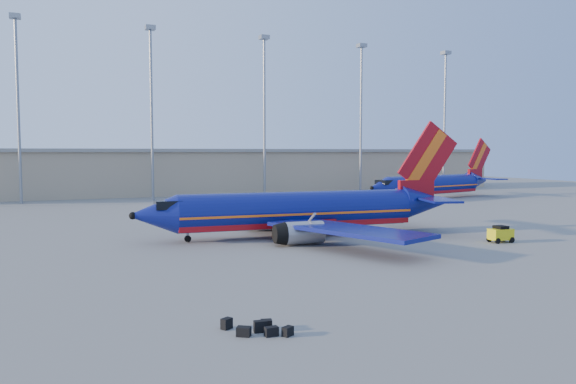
% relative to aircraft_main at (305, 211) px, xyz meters
% --- Properties ---
extents(ground, '(220.00, 220.00, 0.00)m').
position_rel_aircraft_main_xyz_m(ground, '(-1.21, 1.23, -2.37)').
color(ground, slate).
rests_on(ground, ground).
extents(terminal_building, '(122.00, 16.00, 8.50)m').
position_rel_aircraft_main_xyz_m(terminal_building, '(8.79, 59.23, 1.95)').
color(terminal_building, gray).
rests_on(terminal_building, ground).
extents(light_mast_row, '(101.60, 1.60, 28.65)m').
position_rel_aircraft_main_xyz_m(light_mast_row, '(3.79, 47.23, 15.19)').
color(light_mast_row, gray).
rests_on(light_mast_row, ground).
extents(aircraft_main, '(32.73, 31.41, 11.08)m').
position_rel_aircraft_main_xyz_m(aircraft_main, '(0.00, 0.00, 0.00)').
color(aircraft_main, navy).
rests_on(aircraft_main, ground).
extents(aircraft_second, '(30.46, 13.85, 10.47)m').
position_rel_aircraft_main_xyz_m(aircraft_second, '(38.10, 29.90, 0.04)').
color(aircraft_second, navy).
rests_on(aircraft_second, ground).
extents(baggage_tug, '(2.10, 1.32, 1.48)m').
position_rel_aircraft_main_xyz_m(baggage_tug, '(14.35, -10.16, -1.60)').
color(baggage_tug, yellow).
rests_on(baggage_tug, ground).
extents(luggage_pile, '(2.75, 2.49, 0.51)m').
position_rel_aircraft_main_xyz_m(luggage_pile, '(-13.83, -25.08, -2.14)').
color(luggage_pile, black).
rests_on(luggage_pile, ground).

